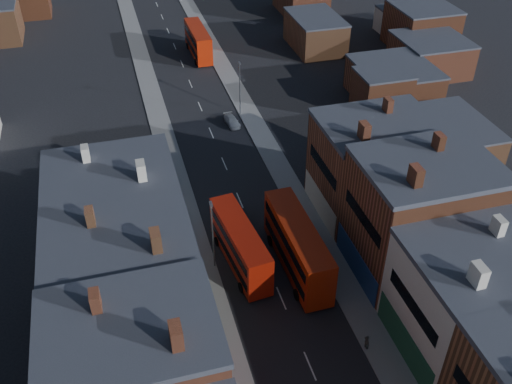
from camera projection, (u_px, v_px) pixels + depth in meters
pavement_west at (171, 163)px, 73.05m from camera, size 3.00×200.00×0.12m
pavement_east at (268, 148)px, 75.87m from camera, size 3.00×200.00×0.12m
lamp_post_2 at (213, 231)px, 55.10m from camera, size 0.25×0.70×8.12m
lamp_post_3 at (240, 85)px, 80.55m from camera, size 0.25×0.70×8.12m
bus_0 at (240, 245)px, 56.64m from camera, size 3.77×11.40×4.83m
bus_1 at (298, 246)px, 56.00m from camera, size 3.41×12.68×5.45m
bus_2 at (198, 41)px, 98.95m from camera, size 3.02×11.47×4.94m
car_2 at (234, 218)px, 63.04m from camera, size 2.24×4.81×1.33m
car_3 at (232, 121)px, 80.68m from camera, size 1.94×3.98×1.12m
ped_3 at (367, 342)px, 49.12m from camera, size 0.48×0.93×1.54m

